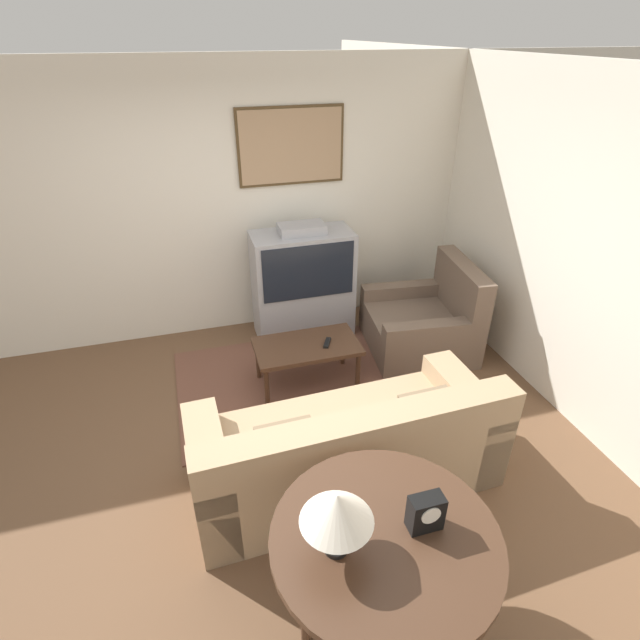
% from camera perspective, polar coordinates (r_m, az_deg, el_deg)
% --- Properties ---
extents(ground_plane, '(12.00, 12.00, 0.00)m').
position_cam_1_polar(ground_plane, '(4.01, -6.88, -15.74)').
color(ground_plane, brown).
extents(wall_back, '(12.00, 0.10, 2.70)m').
position_cam_1_polar(wall_back, '(5.14, -12.06, 12.60)').
color(wall_back, silver).
rests_on(wall_back, ground_plane).
extents(wall_right, '(0.06, 12.00, 2.70)m').
position_cam_1_polar(wall_right, '(4.33, 28.61, 5.96)').
color(wall_right, silver).
rests_on(wall_right, ground_plane).
extents(area_rug, '(2.27, 1.57, 0.01)m').
position_cam_1_polar(area_rug, '(4.73, -2.11, -6.91)').
color(area_rug, brown).
rests_on(area_rug, ground_plane).
extents(tv, '(1.01, 0.49, 1.23)m').
position_cam_1_polar(tv, '(5.17, -1.97, 4.12)').
color(tv, '#9E9EA3').
rests_on(tv, ground_plane).
extents(couch, '(2.17, 0.96, 0.85)m').
position_cam_1_polar(couch, '(3.63, 3.15, -14.60)').
color(couch, tan).
rests_on(couch, ground_plane).
extents(armchair, '(1.10, 1.09, 0.91)m').
position_cam_1_polar(armchair, '(5.18, 11.81, -0.38)').
color(armchair, brown).
rests_on(armchair, ground_plane).
extents(coffee_table, '(0.93, 0.52, 0.44)m').
position_cam_1_polar(coffee_table, '(4.47, -1.51, -3.34)').
color(coffee_table, '#472D1E').
rests_on(coffee_table, ground_plane).
extents(console_table, '(1.12, 1.12, 0.80)m').
position_cam_1_polar(console_table, '(2.65, 7.48, -24.18)').
color(console_table, '#472D1E').
rests_on(console_table, ground_plane).
extents(table_lamp, '(0.33, 0.33, 0.36)m').
position_cam_1_polar(table_lamp, '(2.31, 1.94, -20.79)').
color(table_lamp, black).
rests_on(table_lamp, console_table).
extents(mantel_clock, '(0.17, 0.10, 0.19)m').
position_cam_1_polar(mantel_clock, '(2.58, 11.99, -20.73)').
color(mantel_clock, black).
rests_on(mantel_clock, console_table).
extents(remote, '(0.11, 0.16, 0.02)m').
position_cam_1_polar(remote, '(4.45, 0.83, -2.62)').
color(remote, black).
rests_on(remote, coffee_table).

